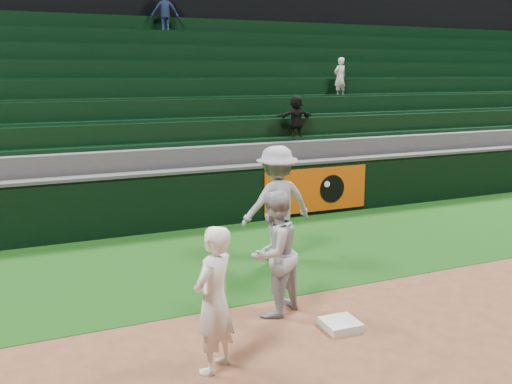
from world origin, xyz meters
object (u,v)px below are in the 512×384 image
first_base (340,324)px  first_baseman (214,300)px  baserunner (273,254)px  base_coach (277,203)px

first_base → first_baseman: bearing=-169.9°
first_base → baserunner: (-0.59, 0.77, 0.80)m
first_base → base_coach: (0.48, 2.83, 0.95)m
first_baseman → base_coach: (2.31, 3.15, 0.18)m
first_baseman → baserunner: size_ratio=0.96×
base_coach → first_baseman: bearing=51.4°
first_base → base_coach: bearing=80.5°
base_coach → baserunner: bearing=60.3°
first_baseman → baserunner: bearing=-174.6°
first_baseman → baserunner: 1.66m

